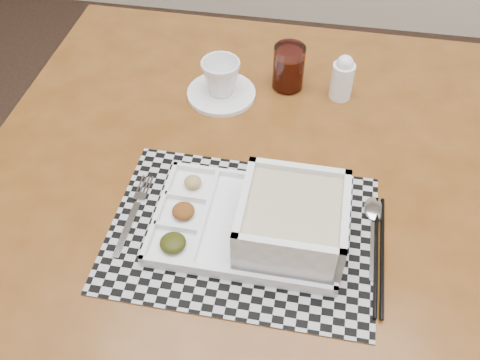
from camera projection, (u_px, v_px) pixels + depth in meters
The scene contains 10 objects.
dining_table at pixel (256, 208), 1.06m from camera, with size 1.10×1.10×0.81m.
placemat at pixel (243, 232), 0.92m from camera, with size 0.45×0.33×0.00m, color #AAAAB2.
serving_tray at pixel (279, 222), 0.88m from camera, with size 0.32×0.22×0.10m.
fork at pixel (134, 212), 0.94m from camera, with size 0.02×0.19×0.00m.
spoon at pixel (374, 215), 0.94m from camera, with size 0.04×0.18×0.01m.
chopsticks at pixel (379, 254), 0.88m from camera, with size 0.02×0.24×0.01m.
saucer at pixel (221, 94), 1.17m from camera, with size 0.15×0.15×0.01m, color white.
cup at pixel (221, 77), 1.13m from camera, with size 0.08×0.08×0.08m, color white.
juice_glass at pixel (288, 69), 1.16m from camera, with size 0.07×0.07×0.10m.
creamer_bottle at pixel (342, 78), 1.13m from camera, with size 0.05×0.05×0.10m.
Camera 1 is at (0.16, -0.08, 1.56)m, focal length 40.00 mm.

